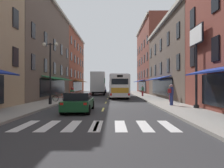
# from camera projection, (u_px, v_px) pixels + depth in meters

# --- Properties ---
(ground_plane) EXTENTS (34.80, 80.00, 0.10)m
(ground_plane) POSITION_uv_depth(u_px,v_px,m) (105.00, 106.00, 19.96)
(ground_plane) COLOR #333335
(lane_centre_dashes) EXTENTS (0.14, 73.90, 0.01)m
(lane_centre_dashes) POSITION_uv_depth(u_px,v_px,m) (105.00, 105.00, 19.71)
(lane_centre_dashes) COLOR #DBCC4C
(lane_centre_dashes) RESTS_ON ground
(crosswalk_near) EXTENTS (7.10, 2.80, 0.01)m
(crosswalk_near) POSITION_uv_depth(u_px,v_px,m) (96.00, 126.00, 9.96)
(crosswalk_near) COLOR silver
(crosswalk_near) RESTS_ON ground
(sidewalk_left) EXTENTS (3.00, 80.00, 0.14)m
(sidewalk_left) POSITION_uv_depth(u_px,v_px,m) (41.00, 104.00, 19.99)
(sidewalk_left) COLOR gray
(sidewalk_left) RESTS_ON ground
(sidewalk_right) EXTENTS (3.00, 80.00, 0.14)m
(sidewalk_right) POSITION_uv_depth(u_px,v_px,m) (169.00, 104.00, 19.93)
(sidewalk_right) COLOR gray
(sidewalk_right) RESTS_ON ground
(storefront_row_right) EXTENTS (9.44, 79.90, 15.65)m
(storefront_row_right) POSITION_uv_depth(u_px,v_px,m) (211.00, 45.00, 23.52)
(storefront_row_right) COLOR brown
(storefront_row_right) RESTS_ON ground
(billboard_sign) EXTENTS (0.40, 2.50, 6.17)m
(billboard_sign) POSITION_uv_depth(u_px,v_px,m) (196.00, 47.00, 16.34)
(billboard_sign) COLOR black
(billboard_sign) RESTS_ON sidewalk_right
(transit_bus) EXTENTS (2.79, 12.43, 3.31)m
(transit_bus) POSITION_uv_depth(u_px,v_px,m) (118.00, 86.00, 32.63)
(transit_bus) COLOR white
(transit_bus) RESTS_ON ground
(box_truck) EXTENTS (2.55, 7.01, 4.14)m
(box_truck) POSITION_uv_depth(u_px,v_px,m) (98.00, 84.00, 39.71)
(box_truck) COLOR #B21E19
(box_truck) RESTS_ON ground
(sedan_near) EXTENTS (1.94, 4.71, 1.35)m
(sedan_near) POSITION_uv_depth(u_px,v_px,m) (79.00, 102.00, 15.19)
(sedan_near) COLOR #144723
(sedan_near) RESTS_ON ground
(sedan_mid) EXTENTS (2.07, 4.80, 1.46)m
(sedan_mid) POSITION_uv_depth(u_px,v_px,m) (102.00, 90.00, 50.25)
(sedan_mid) COLOR navy
(sedan_mid) RESTS_ON ground
(motorcycle_rider) EXTENTS (0.62, 2.07, 1.66)m
(motorcycle_rider) POSITION_uv_depth(u_px,v_px,m) (72.00, 98.00, 19.09)
(motorcycle_rider) COLOR black
(motorcycle_rider) RESTS_ON ground
(bicycle_near) EXTENTS (1.70, 0.48, 0.91)m
(bicycle_near) POSITION_uv_depth(u_px,v_px,m) (60.00, 98.00, 22.76)
(bicycle_near) COLOR black
(bicycle_near) RESTS_ON sidewalk_left
(pedestrian_near) EXTENTS (0.52, 0.46, 1.79)m
(pedestrian_near) POSITION_uv_depth(u_px,v_px,m) (171.00, 94.00, 18.44)
(pedestrian_near) COLOR navy
(pedestrian_near) RESTS_ON sidewalk_right
(pedestrian_mid) EXTENTS (0.36, 0.36, 1.63)m
(pedestrian_mid) POSITION_uv_depth(u_px,v_px,m) (143.00, 91.00, 33.59)
(pedestrian_mid) COLOR maroon
(pedestrian_mid) RESTS_ON sidewalk_right
(pedestrian_far) EXTENTS (0.36, 0.36, 1.72)m
(pedestrian_far) POSITION_uv_depth(u_px,v_px,m) (171.00, 93.00, 22.21)
(pedestrian_far) COLOR maroon
(pedestrian_far) RESTS_ON sidewalk_right
(street_lamp_twin) EXTENTS (1.42, 0.32, 5.56)m
(street_lamp_twin) POSITION_uv_depth(u_px,v_px,m) (50.00, 70.00, 19.48)
(street_lamp_twin) COLOR black
(street_lamp_twin) RESTS_ON sidewalk_left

